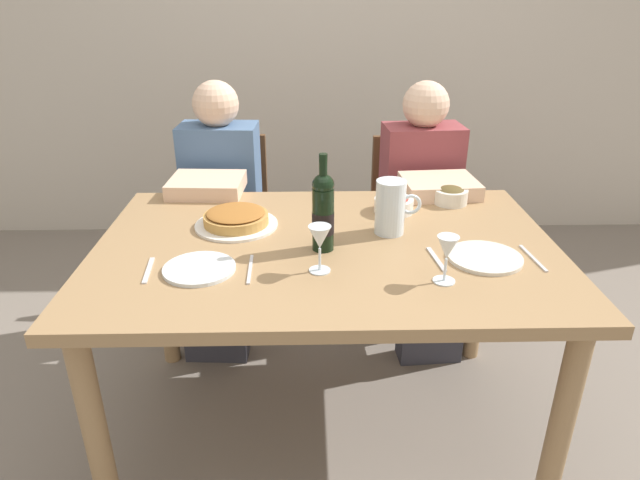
{
  "coord_description": "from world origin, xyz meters",
  "views": [
    {
      "loc": [
        -0.06,
        -1.64,
        1.54
      ],
      "look_at": [
        -0.02,
        -0.02,
        0.78
      ],
      "focal_mm": 31.34,
      "sensor_mm": 36.0,
      "label": 1
    }
  ],
  "objects": [
    {
      "name": "ground_plane",
      "position": [
        0.0,
        0.0,
        0.0
      ],
      "size": [
        8.0,
        8.0,
        0.0
      ],
      "primitive_type": "plane",
      "color": "slate"
    },
    {
      "name": "water_pitcher",
      "position": [
        0.22,
        0.09,
        0.84
      ],
      "size": [
        0.15,
        0.1,
        0.19
      ],
      "color": "silver",
      "rests_on": "dining_table"
    },
    {
      "name": "back_wall",
      "position": [
        0.0,
        1.92,
        1.4
      ],
      "size": [
        8.0,
        0.1,
        2.8
      ],
      "primitive_type": "cube",
      "color": "beige",
      "rests_on": "ground"
    },
    {
      "name": "dinner_plate_right_setting",
      "position": [
        -0.38,
        -0.18,
        0.77
      ],
      "size": [
        0.21,
        0.21,
        0.01
      ],
      "primitive_type": "cylinder",
      "color": "silver",
      "rests_on": "dining_table"
    },
    {
      "name": "knife_right_setting",
      "position": [
        -0.23,
        -0.18,
        0.76
      ],
      "size": [
        0.01,
        0.18,
        0.0
      ],
      "primitive_type": "cube",
      "rotation": [
        0.0,
        0.0,
        1.6
      ],
      "color": "silver",
      "rests_on": "dining_table"
    },
    {
      "name": "wine_bottle",
      "position": [
        -0.01,
        -0.04,
        0.89
      ],
      "size": [
        0.07,
        0.07,
        0.31
      ],
      "color": "black",
      "rests_on": "dining_table"
    },
    {
      "name": "diner_right",
      "position": [
        0.46,
        0.63,
        0.62
      ],
      "size": [
        0.36,
        0.52,
        1.16
      ],
      "rotation": [
        0.0,
        0.0,
        3.21
      ],
      "color": "#8E3D42",
      "rests_on": "ground"
    },
    {
      "name": "olive_bowl",
      "position": [
        0.49,
        0.36,
        0.79
      ],
      "size": [
        0.13,
        0.13,
        0.07
      ],
      "color": "silver",
      "rests_on": "dining_table"
    },
    {
      "name": "wine_glass_right_diner",
      "position": [
        0.33,
        -0.26,
        0.86
      ],
      "size": [
        0.06,
        0.06,
        0.14
      ],
      "color": "silver",
      "rests_on": "dining_table"
    },
    {
      "name": "dining_table",
      "position": [
        0.0,
        0.0,
        0.67
      ],
      "size": [
        1.5,
        1.0,
        0.76
      ],
      "color": "#9E7A51",
      "rests_on": "ground"
    },
    {
      "name": "chair_left",
      "position": [
        -0.45,
        0.9,
        0.5
      ],
      "size": [
        0.42,
        0.42,
        0.87
      ],
      "rotation": [
        0.0,
        0.0,
        3.09
      ],
      "color": "brown",
      "rests_on": "ground"
    },
    {
      "name": "dinner_plate_left_setting",
      "position": [
        0.48,
        -0.12,
        0.77
      ],
      "size": [
        0.23,
        0.23,
        0.01
      ],
      "primitive_type": "cylinder",
      "color": "silver",
      "rests_on": "dining_table"
    },
    {
      "name": "knife_left_setting",
      "position": [
        0.63,
        -0.12,
        0.76
      ],
      "size": [
        0.03,
        0.18,
        0.0
      ],
      "primitive_type": "cube",
      "rotation": [
        0.0,
        0.0,
        1.66
      ],
      "color": "silver",
      "rests_on": "dining_table"
    },
    {
      "name": "spoon_right_setting",
      "position": [
        -0.53,
        -0.18,
        0.76
      ],
      "size": [
        0.03,
        0.16,
        0.0
      ],
      "primitive_type": "cube",
      "rotation": [
        0.0,
        0.0,
        1.67
      ],
      "color": "silver",
      "rests_on": "dining_table"
    },
    {
      "name": "diner_left",
      "position": [
        -0.46,
        0.67,
        0.62
      ],
      "size": [
        0.35,
        0.52,
        1.16
      ],
      "rotation": [
        0.0,
        0.0,
        3.09
      ],
      "color": "#4C6B93",
      "rests_on": "ground"
    },
    {
      "name": "wine_glass_left_diner",
      "position": [
        -0.03,
        -0.19,
        0.86
      ],
      "size": [
        0.07,
        0.07,
        0.14
      ],
      "color": "silver",
      "rests_on": "dining_table"
    },
    {
      "name": "salad_bowl",
      "position": [
        0.26,
        0.27,
        0.79
      ],
      "size": [
        0.14,
        0.14,
        0.06
      ],
      "color": "white",
      "rests_on": "dining_table"
    },
    {
      "name": "baked_tart",
      "position": [
        -0.31,
        0.15,
        0.79
      ],
      "size": [
        0.29,
        0.29,
        0.06
      ],
      "color": "white",
      "rests_on": "dining_table"
    },
    {
      "name": "chair_right",
      "position": [
        0.44,
        0.87,
        0.5
      ],
      "size": [
        0.43,
        0.43,
        0.87
      ],
      "rotation": [
        0.0,
        0.0,
        3.21
      ],
      "color": "brown",
      "rests_on": "ground"
    },
    {
      "name": "fork_left_setting",
      "position": [
        0.33,
        -0.12,
        0.76
      ],
      "size": [
        0.03,
        0.16,
        0.0
      ],
      "primitive_type": "cube",
      "rotation": [
        0.0,
        0.0,
        1.68
      ],
      "color": "silver",
      "rests_on": "dining_table"
    }
  ]
}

